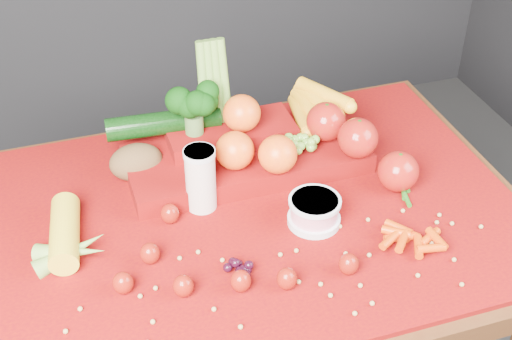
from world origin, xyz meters
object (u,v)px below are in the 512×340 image
object	(u,v)px
table	(259,248)
milk_glass	(201,177)
yogurt_bowl	(314,210)
produce_mound	(260,141)

from	to	relation	value
table	milk_glass	xyz separation A→B (m)	(-0.11, 0.05, 0.18)
table	milk_glass	world-z (taller)	milk_glass
yogurt_bowl	produce_mound	distance (m)	0.22
table	yogurt_bowl	bearing A→B (deg)	-37.19
table	yogurt_bowl	distance (m)	0.18
milk_glass	yogurt_bowl	bearing A→B (deg)	-30.79
table	milk_glass	size ratio (longest dim) A/B	7.91
milk_glass	produce_mound	size ratio (longest dim) A/B	0.23
milk_glass	produce_mound	distance (m)	0.19
milk_glass	produce_mound	world-z (taller)	produce_mound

